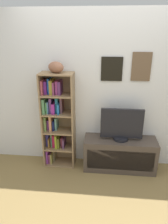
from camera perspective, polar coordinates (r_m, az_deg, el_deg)
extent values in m
cube|color=olive|center=(2.77, 3.14, -26.30)|extent=(5.20, 5.20, 0.04)
cube|color=silver|center=(3.11, 4.58, 5.29)|extent=(4.80, 0.06, 2.32)
cube|color=black|center=(2.99, 7.66, 11.66)|extent=(0.30, 0.02, 0.34)
cube|color=tan|center=(2.99, 7.66, 11.64)|extent=(0.25, 0.01, 0.29)
cube|color=brown|center=(3.03, 15.51, 11.92)|extent=(0.26, 0.02, 0.39)
cube|color=#A19FB4|center=(3.02, 15.53, 11.91)|extent=(0.21, 0.01, 0.34)
cube|color=#8D6F4C|center=(3.22, -11.02, -2.44)|extent=(0.02, 0.29, 1.48)
cube|color=#8D6F4C|center=(3.13, -2.90, -2.82)|extent=(0.02, 0.29, 1.48)
cube|color=#8D6F4C|center=(3.29, -6.51, -1.65)|extent=(0.48, 0.01, 1.48)
cube|color=#8D6F4C|center=(3.53, -6.47, -13.53)|extent=(0.44, 0.28, 0.02)
cube|color=#8D6F4C|center=(3.37, -6.68, -9.52)|extent=(0.44, 0.28, 0.02)
cube|color=#8D6F4C|center=(3.23, -6.90, -5.13)|extent=(0.44, 0.28, 0.02)
cube|color=#8D6F4C|center=(3.11, -7.13, -0.38)|extent=(0.44, 0.28, 0.02)
cube|color=#8D6F4C|center=(3.02, -7.38, 4.71)|extent=(0.44, 0.28, 0.02)
cube|color=#8D6F4C|center=(2.94, -7.67, 10.46)|extent=(0.44, 0.28, 0.02)
cube|color=purple|center=(3.52, -9.74, -11.37)|extent=(0.03, 0.22, 0.23)
cube|color=#7C375C|center=(3.53, -9.13, -11.85)|extent=(0.03, 0.22, 0.16)
cube|color=olive|center=(3.52, -8.67, -11.88)|extent=(0.03, 0.23, 0.17)
cube|color=#736549|center=(3.54, -8.05, -11.45)|extent=(0.02, 0.15, 0.19)
cube|color=#4640A2|center=(3.40, -9.78, -6.99)|extent=(0.04, 0.16, 0.23)
cube|color=brown|center=(3.38, -9.28, -7.86)|extent=(0.02, 0.23, 0.16)
cube|color=#508A66|center=(3.37, -8.71, -7.02)|extent=(0.02, 0.17, 0.24)
cube|color=#B11C46|center=(3.37, -8.05, -7.43)|extent=(0.04, 0.19, 0.20)
cube|color=olive|center=(3.33, -7.40, -7.49)|extent=(0.03, 0.23, 0.23)
cube|color=#55571D|center=(3.34, -6.78, -7.87)|extent=(0.03, 0.23, 0.18)
cube|color=#953D55|center=(3.36, -5.94, -7.82)|extent=(0.04, 0.16, 0.16)
cube|color=#5B3861|center=(3.33, -5.44, -8.06)|extent=(0.02, 0.22, 0.16)
cube|color=#75984F|center=(3.25, -10.30, -2.72)|extent=(0.03, 0.20, 0.23)
cube|color=#7F3793|center=(3.28, -9.46, -3.18)|extent=(0.04, 0.16, 0.15)
cube|color=tan|center=(3.22, -8.90, -2.71)|extent=(0.03, 0.22, 0.24)
cube|color=navy|center=(3.25, -8.18, -3.37)|extent=(0.02, 0.18, 0.15)
cube|color=#60988E|center=(3.24, -7.56, -2.94)|extent=(0.03, 0.16, 0.20)
cube|color=#558E5E|center=(3.13, -10.67, 1.96)|extent=(0.04, 0.23, 0.23)
cube|color=#60AD60|center=(3.15, -9.92, 1.58)|extent=(0.02, 0.20, 0.17)
cube|color=#45658D|center=(3.13, -9.55, 1.61)|extent=(0.02, 0.22, 0.18)
cube|color=#774083|center=(3.13, -8.94, 2.06)|extent=(0.03, 0.19, 0.23)
cube|color=#902983|center=(3.12, -8.14, 1.30)|extent=(0.04, 0.22, 0.15)
cube|color=#216C84|center=(3.11, -7.26, 2.09)|extent=(0.04, 0.18, 0.23)
cube|color=#2673BE|center=(3.09, -6.75, 1.25)|extent=(0.02, 0.23, 0.16)
cube|color=brown|center=(3.10, -6.11, 2.11)|extent=(0.03, 0.17, 0.24)
cube|color=#AE4C55|center=(3.06, -11.10, 6.87)|extent=(0.03, 0.23, 0.20)
cube|color=#5C1F6D|center=(3.07, -10.26, 6.83)|extent=(0.04, 0.19, 0.19)
cube|color=blue|center=(3.06, -9.49, 7.16)|extent=(0.03, 0.17, 0.22)
cube|color=olive|center=(3.03, -8.77, 6.92)|extent=(0.04, 0.21, 0.21)
cube|color=#763254|center=(3.02, -8.07, 6.68)|extent=(0.02, 0.22, 0.18)
cube|color=#A84283|center=(3.03, -7.32, 6.83)|extent=(0.03, 0.18, 0.19)
cube|color=#572959|center=(3.01, -6.56, 6.80)|extent=(0.04, 0.20, 0.19)
ellipsoid|color=brown|center=(2.93, -7.75, 12.13)|extent=(0.29, 0.25, 0.15)
cube|color=#463A32|center=(3.31, 9.76, -11.29)|extent=(1.09, 0.36, 0.51)
cube|color=#322A24|center=(3.16, 9.95, -13.02)|extent=(0.98, 0.01, 0.32)
cylinder|color=black|center=(3.17, 10.07, -7.14)|extent=(0.22, 0.22, 0.04)
cube|color=black|center=(3.06, 10.36, -3.12)|extent=(0.61, 0.04, 0.45)
cube|color=#4E729E|center=(3.05, 10.38, -3.22)|extent=(0.57, 0.01, 0.41)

